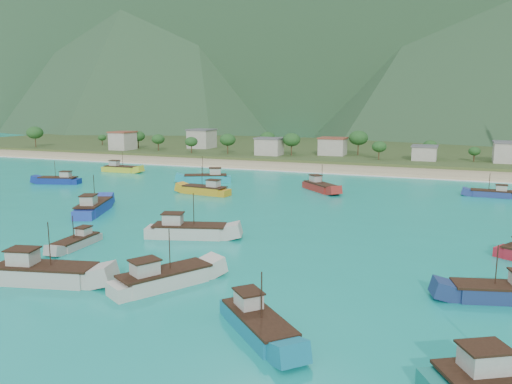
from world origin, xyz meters
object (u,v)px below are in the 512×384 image
at_px(boat_16, 163,280).
at_px(boat_7, 206,191).
at_px(boat_10, 94,208).
at_px(boat_21, 258,325).
at_px(boat_14, 320,187).
at_px(boat_17, 120,169).
at_px(boat_22, 207,179).
at_px(boat_20, 59,181).
at_px(boat_23, 492,194).
at_px(boat_12, 77,243).
at_px(boat_3, 512,382).
at_px(boat_1, 503,294).
at_px(boat_25, 188,232).
at_px(boat_5, 43,275).

bearing_deg(boat_16, boat_7, 142.18).
xyz_separation_m(boat_10, boat_21, (44.91, -33.23, -0.20)).
height_order(boat_14, boat_17, boat_14).
bearing_deg(boat_10, boat_22, 65.37).
distance_m(boat_20, boat_23, 100.09).
bearing_deg(boat_22, boat_16, 177.24).
distance_m(boat_17, boat_22, 33.02).
bearing_deg(boat_23, boat_20, 102.59).
relative_size(boat_16, boat_22, 0.94).
bearing_deg(boat_20, boat_12, -150.29).
relative_size(boat_17, boat_22, 0.90).
xyz_separation_m(boat_3, boat_20, (-94.88, 59.61, -0.16)).
bearing_deg(boat_17, boat_21, 41.09).
bearing_deg(boat_16, boat_23, 92.49).
xyz_separation_m(boat_16, boat_21, (13.40, -6.41, -0.09)).
relative_size(boat_20, boat_23, 1.17).
bearing_deg(boat_3, boat_7, -168.40).
height_order(boat_7, boat_12, boat_7).
bearing_deg(boat_21, boat_17, -93.59).
height_order(boat_1, boat_25, boat_25).
bearing_deg(boat_21, boat_25, -96.43).
distance_m(boat_20, boat_21, 95.07).
relative_size(boat_20, boat_22, 0.88).
distance_m(boat_5, boat_17, 92.30).
xyz_separation_m(boat_1, boat_7, (-55.14, 42.05, 0.07)).
distance_m(boat_10, boat_17, 56.45).
height_order(boat_7, boat_14, boat_14).
height_order(boat_16, boat_21, boat_16).
bearing_deg(boat_22, boat_17, 49.51).
bearing_deg(boat_14, boat_10, 5.99).
bearing_deg(boat_7, boat_20, 95.96).
relative_size(boat_14, boat_20, 0.95).
distance_m(boat_14, boat_17, 62.39).
relative_size(boat_22, boat_25, 0.98).
height_order(boat_16, boat_23, boat_16).
xyz_separation_m(boat_14, boat_25, (-7.65, -46.38, 0.09)).
height_order(boat_3, boat_7, boat_3).
bearing_deg(boat_5, boat_23, 133.06).
relative_size(boat_1, boat_17, 0.98).
height_order(boat_10, boat_17, boat_10).
distance_m(boat_3, boat_22, 97.52).
bearing_deg(boat_25, boat_7, -173.75).
bearing_deg(boat_12, boat_20, -48.41).
height_order(boat_12, boat_22, boat_22).
bearing_deg(boat_20, boat_3, -137.88).
bearing_deg(boat_12, boat_25, -144.12).
distance_m(boat_3, boat_23, 79.69).
relative_size(boat_16, boat_17, 1.05).
distance_m(boat_5, boat_10, 35.85).
bearing_deg(boat_17, boat_22, 74.45).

